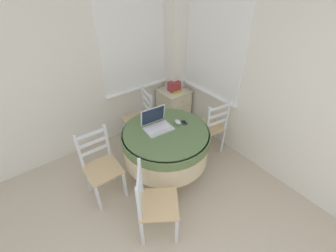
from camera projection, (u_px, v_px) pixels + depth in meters
corner_room_shell at (170, 83)px, 2.71m from camera, size 4.64×4.84×2.55m
round_dining_table at (166, 143)px, 2.90m from camera, size 1.12×1.12×0.76m
laptop at (157, 124)px, 2.81m from camera, size 0.36×0.30×0.25m
computer_mouse at (178, 122)px, 2.89m from camera, size 0.07×0.10×0.05m
cell_phone at (184, 122)px, 2.92m from camera, size 0.08×0.11×0.01m
dining_chair_near_back_window at (140, 119)px, 3.55m from camera, size 0.47×0.47×0.93m
dining_chair_near_right_window at (210, 128)px, 3.37m from camera, size 0.45×0.45×0.93m
dining_chair_camera_near at (154, 204)px, 2.30m from camera, size 0.56×0.56×0.93m
dining_chair_left_flank at (101, 167)px, 2.72m from camera, size 0.41×0.41×0.93m
corner_cabinet at (174, 106)px, 4.12m from camera, size 0.48×0.49×0.65m
storage_box at (174, 86)px, 3.87m from camera, size 0.19×0.14×0.16m
book_on_cabinet at (175, 90)px, 3.90m from camera, size 0.17×0.21×0.02m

